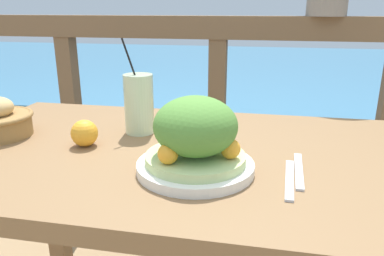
{
  "coord_description": "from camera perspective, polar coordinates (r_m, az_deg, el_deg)",
  "views": [
    {
      "loc": [
        0.2,
        -0.81,
        1.07
      ],
      "look_at": [
        0.04,
        -0.02,
        0.81
      ],
      "focal_mm": 35.0,
      "sensor_mm": 36.0,
      "label": 1
    }
  ],
  "objects": [
    {
      "name": "patio_table",
      "position": [
        0.94,
        -2.27,
        -9.39
      ],
      "size": [
        1.19,
        0.7,
        0.75
      ],
      "color": "olive",
      "rests_on": "ground_plane"
    },
    {
      "name": "railing_fence",
      "position": [
        1.6,
        3.87,
        5.04
      ],
      "size": [
        2.8,
        0.08,
        1.04
      ],
      "color": "brown",
      "rests_on": "ground_plane"
    },
    {
      "name": "sea_backdrop",
      "position": [
        4.14,
        8.33,
        6.15
      ],
      "size": [
        12.0,
        4.0,
        0.48
      ],
      "color": "teal",
      "rests_on": "ground_plane"
    },
    {
      "name": "salad_plate",
      "position": [
        0.75,
        0.54,
        -1.82
      ],
      "size": [
        0.24,
        0.24,
        0.16
      ],
      "color": "white",
      "rests_on": "patio_table"
    },
    {
      "name": "drink_glass",
      "position": [
        1.0,
        -8.08,
        3.66
      ],
      "size": [
        0.08,
        0.08,
        0.25
      ],
      "color": "beige",
      "rests_on": "patio_table"
    },
    {
      "name": "fork",
      "position": [
        0.76,
        14.64,
        -7.54
      ],
      "size": [
        0.03,
        0.18,
        0.0
      ],
      "color": "silver",
      "rests_on": "patio_table"
    },
    {
      "name": "knife",
      "position": [
        0.8,
        15.95,
        -6.23
      ],
      "size": [
        0.02,
        0.18,
        0.0
      ],
      "color": "silver",
      "rests_on": "patio_table"
    },
    {
      "name": "orange_near_basket",
      "position": [
        1.1,
        0.38,
        2.64
      ],
      "size": [
        0.07,
        0.07,
        0.07
      ],
      "color": "#F9A328",
      "rests_on": "patio_table"
    },
    {
      "name": "orange_near_glass",
      "position": [
        0.94,
        -16.07,
        -0.76
      ],
      "size": [
        0.06,
        0.06,
        0.06
      ],
      "color": "#F9A328",
      "rests_on": "patio_table"
    }
  ]
}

